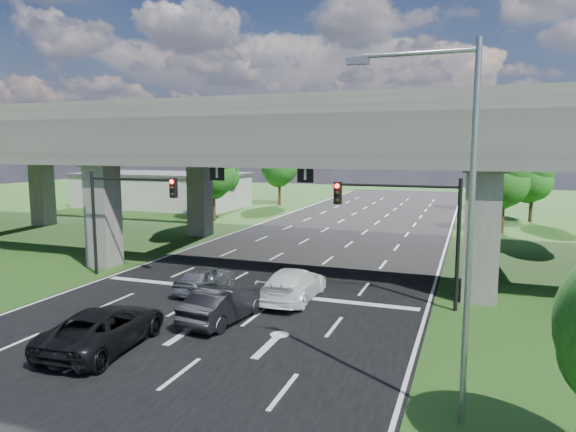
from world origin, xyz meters
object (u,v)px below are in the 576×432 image
Objects in this scene: streetlight_far at (469,166)px; car_silver at (206,279)px; signal_right at (409,217)px; signal_left at (124,204)px; car_dark at (225,303)px; car_white at (293,284)px; streetlight_near at (455,206)px; car_trailing at (104,328)px; streetlight_beyond at (470,161)px.

car_silver is at bearing -119.81° from streetlight_far.
signal_right is 1.00× the size of signal_left.
car_dark is (-9.24, -24.89, -5.05)m from streetlight_far.
car_white reaches higher than car_silver.
signal_left is 1.28× the size of car_dark.
streetlight_far is at bearing 90.00° from streetlight_near.
streetlight_far is at bearing 48.22° from signal_left.
car_trailing is at bearing 93.47° from car_silver.
car_silver is at bearing -43.77° from car_dark.
car_silver is (-9.91, -1.20, -3.46)m from signal_right.
signal_right reaches higher than car_trailing.
car_dark is 5.02m from car_trailing.
car_white is (-5.25, -0.94, -3.39)m from signal_right.
streetlight_near reaches higher than car_silver.
signal_right is 15.65m from signal_left.
car_white is at bearing -101.50° from streetlight_beyond.
streetlight_beyond reaches higher than signal_right.
car_dark is at bearing 151.07° from streetlight_near.
streetlight_beyond reaches higher than signal_left.
streetlight_beyond is at bearing -95.47° from car_dark.
car_trailing is at bearing -112.52° from streetlight_far.
signal_left is (-15.65, 0.00, 0.00)m from signal_right.
signal_left is 0.60× the size of streetlight_beyond.
signal_left reaches higher than car_white.
streetlight_far is at bearing -117.32° from car_silver.
streetlight_near is at bearing -29.02° from signal_left.
signal_right is 13.71m from car_trailing.
car_dark is at bearing -29.12° from signal_left.
streetlight_near reaches higher than signal_right.
car_white is (-7.53, 9.00, -5.05)m from streetlight_near.
car_white is (10.40, -0.94, -3.39)m from signal_left.
signal_right is 1.14× the size of car_white.
streetlight_near is 2.13× the size of car_dark.
streetlight_beyond is at bearing -109.44° from car_trailing.
signal_right is 10.33m from streetlight_near.
car_dark reaches higher than car_trailing.
streetlight_far is 25.03m from car_silver.
car_silver is at bearing 2.55° from car_white.
streetlight_beyond is 46.91m from car_trailing.
signal_right is at bearing -170.59° from car_silver.
streetlight_far is 1.82× the size of car_trailing.
streetlight_far reaches higher than car_dark.
streetlight_far reaches higher than car_trailing.
signal_left reaches higher than car_trailing.
signal_right is 9.13m from car_dark.
streetlight_far is at bearing -90.00° from streetlight_beyond.
car_dark is at bearing -102.73° from streetlight_beyond.
signal_left is 1.09× the size of car_trailing.
streetlight_beyond is at bearing -102.13° from car_white.
streetlight_far is 2.45× the size of car_silver.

